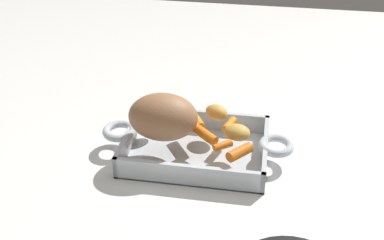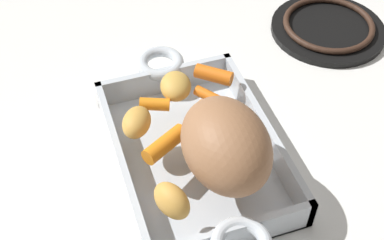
{
  "view_description": "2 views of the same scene",
  "coord_description": "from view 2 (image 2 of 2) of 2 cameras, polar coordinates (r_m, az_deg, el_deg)",
  "views": [
    {
      "loc": [
        0.13,
        -0.85,
        0.63
      ],
      "look_at": [
        -0.01,
        0.03,
        0.07
      ],
      "focal_mm": 44.73,
      "sensor_mm": 36.0,
      "label": 1
    },
    {
      "loc": [
        -0.46,
        0.16,
        0.6
      ],
      "look_at": [
        0.01,
        0.0,
        0.07
      ],
      "focal_mm": 49.3,
      "sensor_mm": 36.0,
      "label": 2
    }
  ],
  "objects": [
    {
      "name": "stove_burner_rear",
      "position": [
        1.01,
        14.5,
        9.7
      ],
      "size": [
        0.21,
        0.21,
        0.02
      ],
      "color": "black",
      "rests_on": "ground_plane"
    },
    {
      "name": "baby_carrot_long",
      "position": [
        0.8,
        2.36,
        4.92
      ],
      "size": [
        0.05,
        0.06,
        0.02
      ],
      "primitive_type": "cylinder",
      "rotation": [
        1.56,
        0.0,
        5.57
      ],
      "color": "orange",
      "rests_on": "roasting_dish"
    },
    {
      "name": "baby_carrot_northeast",
      "position": [
        0.76,
        -4.07,
        1.71
      ],
      "size": [
        0.03,
        0.05,
        0.02
      ],
      "primitive_type": "cylinder",
      "rotation": [
        1.61,
        0.0,
        5.93
      ],
      "color": "orange",
      "rests_on": "roasting_dish"
    },
    {
      "name": "baby_carrot_center_right",
      "position": [
        0.78,
        1.73,
        2.66
      ],
      "size": [
        0.04,
        0.04,
        0.02
      ],
      "primitive_type": "cylinder",
      "rotation": [
        1.59,
        0.0,
        5.36
      ],
      "color": "orange",
      "rests_on": "roasting_dish"
    },
    {
      "name": "pork_roast",
      "position": [
        0.66,
        3.7,
        -2.72
      ],
      "size": [
        0.15,
        0.11,
        0.1
      ],
      "primitive_type": "ellipsoid",
      "rotation": [
        0.0,
        0.0,
        3.17
      ],
      "color": "#996846",
      "rests_on": "roasting_dish"
    },
    {
      "name": "roasting_dish",
      "position": [
        0.76,
        0.3,
        -3.41
      ],
      "size": [
        0.42,
        0.22,
        0.05
      ],
      "color": "silver",
      "rests_on": "ground_plane"
    },
    {
      "name": "baby_carrot_short",
      "position": [
        0.71,
        -2.93,
        -2.62
      ],
      "size": [
        0.06,
        0.07,
        0.03
      ],
      "primitive_type": "cylinder",
      "rotation": [
        1.63,
        0.0,
        0.54
      ],
      "color": "orange",
      "rests_on": "roasting_dish"
    },
    {
      "name": "potato_corner",
      "position": [
        0.64,
        -2.2,
        -8.72
      ],
      "size": [
        0.06,
        0.05,
        0.04
      ],
      "primitive_type": "ellipsoid",
      "rotation": [
        0.0,
        0.0,
        3.55
      ],
      "color": "gold",
      "rests_on": "roasting_dish"
    },
    {
      "name": "baby_carrot_southwest",
      "position": [
        0.74,
        0.52,
        -0.05
      ],
      "size": [
        0.07,
        0.06,
        0.03
      ],
      "primitive_type": "cylinder",
      "rotation": [
        1.64,
        0.0,
        0.88
      ],
      "color": "orange",
      "rests_on": "roasting_dish"
    },
    {
      "name": "ground_plane",
      "position": [
        0.77,
        0.29,
        -4.31
      ],
      "size": [
        2.07,
        2.07,
        0.0
      ],
      "primitive_type": "plane",
      "color": "white"
    },
    {
      "name": "potato_golden_large",
      "position": [
        0.73,
        -6.01,
        -0.24
      ],
      "size": [
        0.07,
        0.06,
        0.03
      ],
      "primitive_type": "ellipsoid",
      "rotation": [
        0.0,
        0.0,
        5.77
      ],
      "color": "gold",
      "rests_on": "roasting_dish"
    },
    {
      "name": "potato_golden_small",
      "position": [
        0.78,
        -1.68,
        3.71
      ],
      "size": [
        0.07,
        0.06,
        0.03
      ],
      "primitive_type": "ellipsoid",
      "rotation": [
        0.0,
        0.0,
        6.04
      ],
      "color": "gold",
      "rests_on": "roasting_dish"
    }
  ]
}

